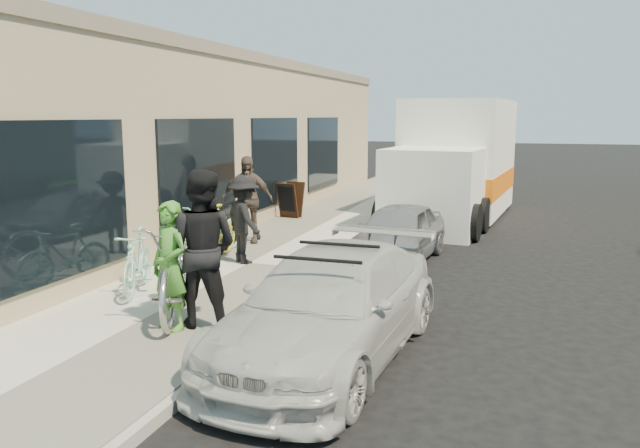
# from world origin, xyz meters

# --- Properties ---
(ground) EXTENTS (120.00, 120.00, 0.00)m
(ground) POSITION_xyz_m (0.00, 0.00, 0.00)
(ground) COLOR black
(ground) RESTS_ON ground
(sidewalk) EXTENTS (3.00, 34.00, 0.15)m
(sidewalk) POSITION_xyz_m (-2.00, 3.00, 0.07)
(sidewalk) COLOR beige
(sidewalk) RESTS_ON ground
(curb) EXTENTS (0.12, 34.00, 0.13)m
(curb) POSITION_xyz_m (-0.45, 3.00, 0.07)
(curb) COLOR #A29E94
(curb) RESTS_ON ground
(storefront) EXTENTS (3.60, 20.00, 4.22)m
(storefront) POSITION_xyz_m (-5.24, 7.99, 2.12)
(storefront) COLOR tan
(storefront) RESTS_ON ground
(bike_rack) EXTENTS (0.08, 0.67, 0.94)m
(bike_rack) POSITION_xyz_m (-2.91, 3.99, 0.72)
(bike_rack) COLOR black
(bike_rack) RESTS_ON sidewalk
(sandwich_board) EXTENTS (0.65, 0.65, 0.90)m
(sandwich_board) POSITION_xyz_m (-3.10, 7.99, 0.61)
(sandwich_board) COLOR black
(sandwich_board) RESTS_ON sidewalk
(sedan_white) EXTENTS (2.10, 4.39, 1.27)m
(sedan_white) POSITION_xyz_m (0.58, -0.43, 0.62)
(sedan_white) COLOR #BBBCB7
(sedan_white) RESTS_ON ground
(sedan_silver) EXTENTS (1.62, 3.37, 1.11)m
(sedan_silver) POSITION_xyz_m (0.38, 4.57, 0.55)
(sedan_silver) COLOR gray
(sedan_silver) RESTS_ON ground
(moving_truck) EXTENTS (3.00, 6.64, 3.17)m
(moving_truck) POSITION_xyz_m (0.84, 10.17, 1.41)
(moving_truck) COLOR white
(moving_truck) RESTS_ON ground
(tandem_bike) EXTENTS (1.71, 2.53, 1.26)m
(tandem_bike) POSITION_xyz_m (-1.70, 0.09, 0.78)
(tandem_bike) COLOR #AAAAAC
(tandem_bike) RESTS_ON sidewalk
(woman_rider) EXTENTS (0.68, 0.57, 1.59)m
(woman_rider) POSITION_xyz_m (-1.45, -0.48, 0.95)
(woman_rider) COLOR #448A2E
(woman_rider) RESTS_ON sidewalk
(man_standing) EXTENTS (1.02, 0.83, 1.97)m
(man_standing) POSITION_xyz_m (-1.15, -0.23, 1.13)
(man_standing) COLOR black
(man_standing) RESTS_ON sidewalk
(cruiser_bike_a) EXTENTS (0.96, 1.63, 0.95)m
(cruiser_bike_a) POSITION_xyz_m (-2.79, 0.78, 0.62)
(cruiser_bike_a) COLOR #98E3C9
(cruiser_bike_a) RESTS_ON sidewalk
(cruiser_bike_b) EXTENTS (0.92, 1.89, 0.95)m
(cruiser_bike_b) POSITION_xyz_m (-2.92, 3.43, 0.63)
(cruiser_bike_b) COLOR #98E3C9
(cruiser_bike_b) RESTS_ON sidewalk
(cruiser_bike_c) EXTENTS (0.66, 1.69, 0.99)m
(cruiser_bike_c) POSITION_xyz_m (-2.80, 3.07, 0.64)
(cruiser_bike_c) COLOR gold
(cruiser_bike_c) RESTS_ON sidewalk
(bystander_a) EXTENTS (1.15, 1.08, 1.57)m
(bystander_a) POSITION_xyz_m (-2.09, 3.01, 0.93)
(bystander_a) COLOR black
(bystander_a) RESTS_ON sidewalk
(bystander_b) EXTENTS (1.14, 0.78, 1.80)m
(bystander_b) POSITION_xyz_m (-2.80, 4.70, 1.05)
(bystander_b) COLOR brown
(bystander_b) RESTS_ON sidewalk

